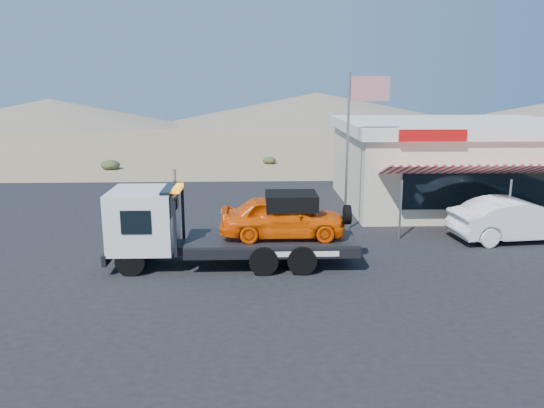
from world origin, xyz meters
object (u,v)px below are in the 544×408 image
(jerky_store, at_px, (453,162))
(flagpole, at_px, (354,134))
(tow_truck, at_px, (226,223))
(white_sedan, at_px, (517,219))

(jerky_store, xyz_separation_m, flagpole, (-5.57, -4.47, 1.77))
(jerky_store, distance_m, flagpole, 7.36)
(jerky_store, bearing_deg, tow_truck, -141.10)
(tow_truck, relative_size, flagpole, 1.26)
(tow_truck, distance_m, white_sedan, 10.64)
(jerky_store, bearing_deg, flagpole, -141.21)
(white_sedan, bearing_deg, jerky_store, -4.24)
(white_sedan, height_order, flagpole, flagpole)
(white_sedan, relative_size, jerky_store, 0.45)
(tow_truck, distance_m, flagpole, 6.42)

